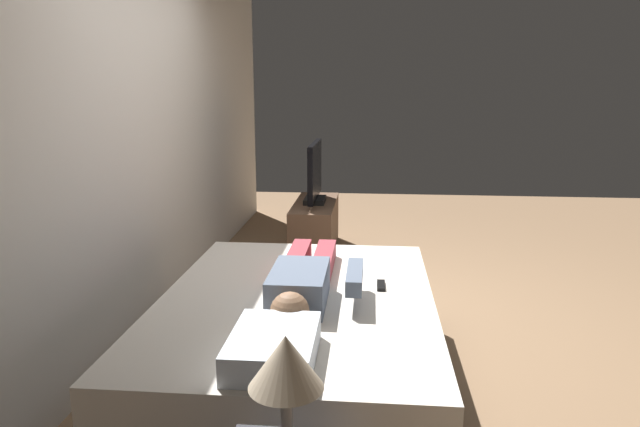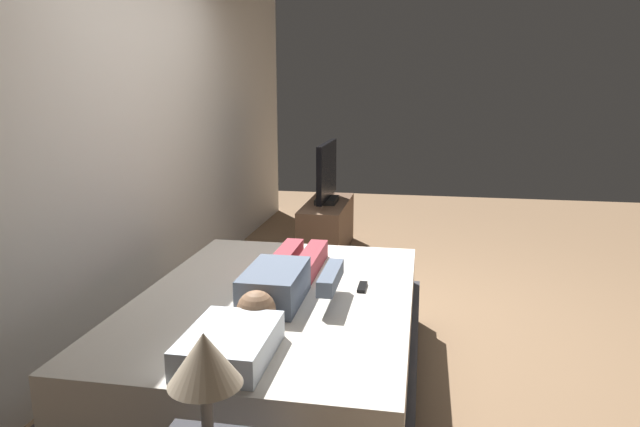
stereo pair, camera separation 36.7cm
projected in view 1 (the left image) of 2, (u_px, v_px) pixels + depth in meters
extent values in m
plane|color=#8C6B4C|center=(373.00, 329.00, 3.91)|extent=(10.00, 10.00, 0.00)
cube|color=silver|center=(157.00, 117.00, 4.13)|extent=(6.40, 0.10, 2.80)
cube|color=#333338|center=(298.00, 364.00, 3.10)|extent=(2.10, 1.51, 0.30)
cube|color=silver|center=(297.00, 317.00, 3.04)|extent=(2.02, 1.43, 0.24)
cube|color=white|center=(274.00, 347.00, 2.29)|extent=(0.48, 0.34, 0.12)
cube|color=slate|center=(299.00, 286.00, 2.90)|extent=(0.48, 0.28, 0.18)
sphere|color=#936B4C|center=(290.00, 311.00, 2.57)|extent=(0.18, 0.18, 0.18)
cube|color=#993842|center=(324.00, 262.00, 3.42)|extent=(0.60, 0.11, 0.11)
cube|color=#993842|center=(297.00, 261.00, 3.44)|extent=(0.60, 0.11, 0.11)
cube|color=slate|center=(355.00, 277.00, 2.92)|extent=(0.40, 0.08, 0.08)
cube|color=black|center=(381.00, 285.00, 3.15)|extent=(0.15, 0.04, 0.02)
cube|color=brown|center=(315.00, 227.00, 5.67)|extent=(1.10, 0.40, 0.50)
cube|color=black|center=(315.00, 200.00, 5.61)|extent=(0.32, 0.20, 0.05)
cube|color=black|center=(315.00, 170.00, 5.54)|extent=(0.88, 0.05, 0.54)
cylinder|color=#59595B|center=(287.00, 421.00, 1.66)|extent=(0.04, 0.04, 0.30)
cone|color=beige|center=(286.00, 362.00, 1.62)|extent=(0.22, 0.22, 0.16)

